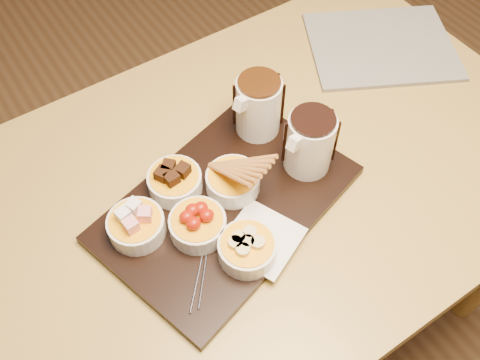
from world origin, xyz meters
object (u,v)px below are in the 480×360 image
pitcher_dark_chocolate (310,143)px  newspaper (381,46)px  serving_board (227,203)px  bowl_strawberries (198,225)px  dining_table (265,196)px  pitcher_milk_chocolate (258,107)px

pitcher_dark_chocolate → newspaper: (0.37, 0.18, -0.07)m
serving_board → bowl_strawberries: (-0.08, -0.03, 0.03)m
serving_board → newspaper: 0.57m
serving_board → bowl_strawberries: size_ratio=4.60×
dining_table → newspaper: 0.46m
bowl_strawberries → pitcher_milk_chocolate: 0.27m
dining_table → pitcher_dark_chocolate: (0.06, -0.04, 0.18)m
newspaper → serving_board: bearing=-134.6°
pitcher_dark_chocolate → pitcher_milk_chocolate: 0.13m
serving_board → pitcher_milk_chocolate: 0.20m
pitcher_dark_chocolate → pitcher_milk_chocolate: bearing=85.6°
newspaper → bowl_strawberries: bearing=-134.4°
pitcher_milk_chocolate → newspaper: pitcher_milk_chocolate is taller
bowl_strawberries → newspaper: (0.62, 0.20, -0.03)m
bowl_strawberries → newspaper: bowl_strawberries is taller
dining_table → pitcher_milk_chocolate: pitcher_milk_chocolate is taller
dining_table → newspaper: size_ratio=3.64×
serving_board → pitcher_milk_chocolate: pitcher_milk_chocolate is taller
bowl_strawberries → pitcher_milk_chocolate: size_ratio=0.82×
bowl_strawberries → pitcher_dark_chocolate: 0.25m
dining_table → pitcher_milk_chocolate: bearing=66.8°
pitcher_milk_chocolate → newspaper: size_ratio=0.37×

